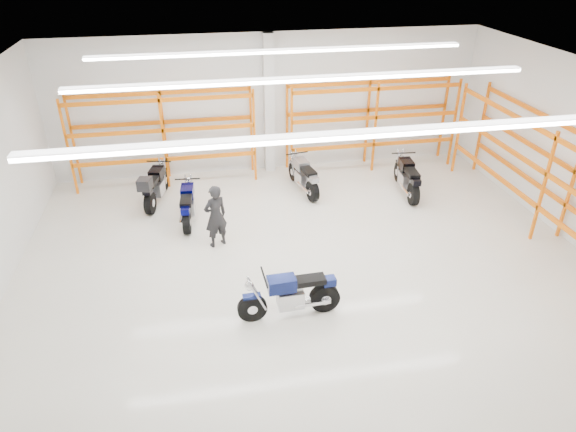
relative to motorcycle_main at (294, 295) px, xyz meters
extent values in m
plane|color=beige|center=(0.71, 1.85, -0.51)|extent=(14.00, 14.00, 0.00)
cube|color=silver|center=(0.71, 7.85, 1.74)|extent=(14.00, 0.02, 4.50)
cube|color=silver|center=(0.71, -4.15, 1.74)|extent=(14.00, 0.02, 4.50)
cube|color=white|center=(0.71, 1.85, 3.99)|extent=(14.00, 12.00, 0.02)
cube|color=white|center=(0.71, -1.15, 3.89)|extent=(10.00, 0.22, 0.10)
cube|color=white|center=(0.71, 2.35, 3.89)|extent=(10.00, 0.22, 0.10)
cube|color=white|center=(0.71, 5.35, 3.89)|extent=(10.00, 0.22, 0.10)
cylinder|color=black|center=(-0.89, -0.02, -0.19)|extent=(0.63, 0.14, 0.62)
cylinder|color=black|center=(0.68, 0.02, -0.18)|extent=(0.65, 0.21, 0.65)
cylinder|color=silver|center=(-0.89, -0.02, -0.19)|extent=(0.21, 0.15, 0.21)
cylinder|color=silver|center=(0.68, 0.02, -0.18)|extent=(0.24, 0.22, 0.23)
cube|color=#0C143E|center=(-0.89, -0.02, 0.12)|extent=(0.38, 0.17, 0.06)
cube|color=#B7B7BC|center=(-0.07, 0.00, -0.07)|extent=(0.55, 0.39, 0.40)
cube|color=#A5A5AA|center=(0.32, 0.01, -0.17)|extent=(0.73, 0.15, 0.08)
cube|color=#0C143E|center=(-0.26, 0.00, 0.33)|extent=(0.59, 0.37, 0.29)
cube|color=black|center=(0.32, 0.01, 0.33)|extent=(0.70, 0.33, 0.12)
cube|color=#0C143E|center=(0.76, 0.03, 0.24)|extent=(0.28, 0.24, 0.17)
cylinder|color=black|center=(-0.62, -0.02, 0.56)|extent=(0.06, 0.73, 0.04)
sphere|color=silver|center=(-0.93, -0.03, 0.39)|extent=(0.20, 0.20, 0.20)
cylinder|color=silver|center=(0.37, -0.15, -0.17)|extent=(0.78, 0.12, 0.09)
cylinder|color=black|center=(-2.82, 6.73, -0.19)|extent=(0.27, 0.64, 0.63)
cylinder|color=black|center=(-3.18, 5.19, -0.18)|extent=(0.33, 0.68, 0.65)
cylinder|color=silver|center=(-2.82, 6.73, -0.19)|extent=(0.19, 0.24, 0.21)
cylinder|color=silver|center=(-3.18, 5.19, -0.18)|extent=(0.26, 0.27, 0.23)
cube|color=black|center=(-2.82, 6.73, 0.12)|extent=(0.24, 0.40, 0.06)
cube|color=#B7B7BC|center=(-3.00, 5.93, -0.06)|extent=(0.49, 0.62, 0.40)
cube|color=#A5A5AA|center=(-3.10, 5.54, -0.17)|extent=(0.29, 0.75, 0.08)
cube|color=black|center=(-2.96, 6.11, 0.34)|extent=(0.48, 0.65, 0.29)
cube|color=black|center=(-3.10, 5.54, 0.34)|extent=(0.47, 0.75, 0.13)
cube|color=black|center=(-3.20, 5.11, 0.25)|extent=(0.29, 0.32, 0.17)
cylinder|color=black|center=(-2.88, 6.46, 0.57)|extent=(0.73, 0.20, 0.04)
sphere|color=silver|center=(-2.81, 6.77, 0.40)|extent=(0.20, 0.20, 0.20)
cylinder|color=silver|center=(-3.27, 5.54, -0.17)|extent=(0.27, 0.79, 0.09)
cube|color=black|center=(-3.23, 4.99, 0.52)|extent=(0.44, 0.47, 0.32)
cylinder|color=black|center=(-2.03, 5.37, -0.20)|extent=(0.17, 0.61, 0.61)
cylinder|color=black|center=(-2.16, 3.86, -0.19)|extent=(0.23, 0.64, 0.63)
cylinder|color=silver|center=(-2.03, 5.37, -0.20)|extent=(0.16, 0.21, 0.20)
cylinder|color=silver|center=(-2.16, 3.86, -0.19)|extent=(0.22, 0.24, 0.22)
cube|color=#040546|center=(-2.03, 5.37, 0.10)|extent=(0.18, 0.37, 0.06)
cube|color=#B7B7BC|center=(-2.10, 4.59, -0.08)|extent=(0.41, 0.55, 0.38)
cube|color=#A5A5AA|center=(-2.13, 4.21, -0.18)|extent=(0.18, 0.71, 0.08)
cube|color=#040546|center=(-2.08, 4.77, 0.30)|extent=(0.39, 0.59, 0.28)
cube|color=black|center=(-2.13, 4.21, 0.30)|extent=(0.36, 0.69, 0.12)
cube|color=#040546|center=(-2.16, 3.78, 0.22)|extent=(0.24, 0.28, 0.16)
cylinder|color=black|center=(-2.06, 5.11, 0.52)|extent=(0.71, 0.09, 0.04)
sphere|color=silver|center=(-2.03, 5.41, 0.36)|extent=(0.19, 0.19, 0.19)
cylinder|color=silver|center=(-2.29, 4.18, -0.18)|extent=(0.15, 0.76, 0.09)
cylinder|color=black|center=(1.33, 6.62, -0.19)|extent=(0.23, 0.64, 0.62)
cylinder|color=black|center=(1.60, 5.08, -0.18)|extent=(0.30, 0.67, 0.64)
cylinder|color=silver|center=(1.33, 6.62, -0.19)|extent=(0.18, 0.23, 0.21)
cylinder|color=silver|center=(1.60, 5.08, -0.18)|extent=(0.24, 0.26, 0.23)
cube|color=gray|center=(1.33, 6.62, 0.12)|extent=(0.22, 0.40, 0.06)
cube|color=#B7B7BC|center=(1.47, 5.82, -0.07)|extent=(0.46, 0.60, 0.40)
cube|color=#A5A5AA|center=(1.54, 5.43, -0.17)|extent=(0.25, 0.74, 0.08)
cube|color=gray|center=(1.43, 6.01, 0.33)|extent=(0.45, 0.63, 0.29)
cube|color=black|center=(1.54, 5.43, 0.33)|extent=(0.43, 0.73, 0.12)
cube|color=gray|center=(1.61, 5.00, 0.24)|extent=(0.27, 0.31, 0.17)
cylinder|color=black|center=(1.37, 6.35, 0.55)|extent=(0.72, 0.16, 0.04)
sphere|color=silver|center=(1.32, 6.66, 0.39)|extent=(0.20, 0.20, 0.20)
cylinder|color=silver|center=(1.38, 5.36, -0.17)|extent=(0.23, 0.78, 0.09)
cylinder|color=black|center=(4.66, 5.92, -0.18)|extent=(0.20, 0.66, 0.65)
cylinder|color=black|center=(4.49, 4.30, -0.17)|extent=(0.27, 0.69, 0.67)
cylinder|color=silver|center=(4.66, 5.92, -0.18)|extent=(0.17, 0.23, 0.22)
cylinder|color=silver|center=(4.49, 4.30, -0.17)|extent=(0.24, 0.26, 0.24)
cube|color=black|center=(4.66, 5.92, 0.14)|extent=(0.20, 0.40, 0.06)
cube|color=#B7B7BC|center=(4.57, 5.08, -0.05)|extent=(0.45, 0.60, 0.41)
cube|color=#A5A5AA|center=(4.53, 4.67, -0.16)|extent=(0.21, 0.77, 0.09)
cube|color=black|center=(4.59, 5.27, 0.36)|extent=(0.43, 0.64, 0.30)
cube|color=black|center=(4.53, 4.67, 0.36)|extent=(0.40, 0.74, 0.13)
cube|color=black|center=(4.48, 4.22, 0.27)|extent=(0.27, 0.31, 0.17)
cylinder|color=black|center=(4.63, 5.64, 0.60)|extent=(0.76, 0.12, 0.04)
sphere|color=silver|center=(4.67, 5.96, 0.42)|extent=(0.21, 0.21, 0.21)
cylinder|color=silver|center=(4.35, 4.65, -0.16)|extent=(0.18, 0.82, 0.10)
imported|color=black|center=(-1.40, 3.10, 0.34)|extent=(0.73, 0.63, 1.70)
cube|color=white|center=(0.71, 7.67, 1.74)|extent=(0.32, 0.32, 4.50)
cube|color=#F35000|center=(-5.49, 7.73, 0.99)|extent=(0.07, 0.07, 3.00)
cube|color=#F35000|center=(-5.49, 6.93, 0.99)|extent=(0.07, 0.07, 3.00)
cube|color=#F35000|center=(-2.69, 7.73, 0.99)|extent=(0.07, 0.07, 3.00)
cube|color=#F35000|center=(-2.69, 6.93, 0.99)|extent=(0.07, 0.07, 3.00)
cube|color=#F35000|center=(0.11, 7.73, 0.99)|extent=(0.07, 0.07, 3.00)
cube|color=#F35000|center=(0.11, 6.93, 0.99)|extent=(0.07, 0.07, 3.00)
cube|color=#F35000|center=(-2.69, 7.73, 0.43)|extent=(5.60, 0.07, 0.12)
cube|color=#F35000|center=(-2.69, 6.93, 0.43)|extent=(5.60, 0.07, 0.12)
cube|color=#F35000|center=(-2.69, 7.73, 1.37)|extent=(5.60, 0.07, 0.12)
cube|color=#F35000|center=(-2.69, 6.93, 1.37)|extent=(5.60, 0.07, 0.12)
cube|color=#F35000|center=(-2.69, 7.73, 2.31)|extent=(5.60, 0.07, 0.12)
cube|color=#F35000|center=(-2.69, 6.93, 2.31)|extent=(5.60, 0.07, 0.12)
cube|color=#F35000|center=(1.31, 7.73, 0.99)|extent=(0.07, 0.07, 3.00)
cube|color=#F35000|center=(1.31, 6.93, 0.99)|extent=(0.07, 0.07, 3.00)
cube|color=#F35000|center=(4.11, 7.73, 0.99)|extent=(0.07, 0.07, 3.00)
cube|color=#F35000|center=(4.11, 6.93, 0.99)|extent=(0.07, 0.07, 3.00)
cube|color=#F35000|center=(6.91, 7.73, 0.99)|extent=(0.07, 0.07, 3.00)
cube|color=#F35000|center=(6.91, 6.93, 0.99)|extent=(0.07, 0.07, 3.00)
cube|color=#F35000|center=(4.11, 7.73, 0.43)|extent=(5.60, 0.07, 0.12)
cube|color=#F35000|center=(4.11, 6.93, 0.43)|extent=(5.60, 0.07, 0.12)
cube|color=#F35000|center=(4.11, 7.73, 1.37)|extent=(5.60, 0.07, 0.12)
cube|color=#F35000|center=(4.11, 6.93, 1.37)|extent=(5.60, 0.07, 0.12)
cube|color=#F35000|center=(4.11, 7.73, 2.31)|extent=(5.60, 0.07, 0.12)
cube|color=#F35000|center=(4.11, 6.93, 2.31)|extent=(5.60, 0.07, 0.12)
cube|color=#F35000|center=(7.59, 1.85, 0.99)|extent=(0.07, 0.07, 3.00)
cube|color=#F35000|center=(6.79, 1.85, 0.99)|extent=(0.07, 0.07, 3.00)
cube|color=#F35000|center=(7.59, 6.35, 0.99)|extent=(0.07, 0.07, 3.00)
cube|color=#F35000|center=(6.79, 6.35, 0.99)|extent=(0.07, 0.07, 3.00)
cube|color=#F35000|center=(7.59, 1.85, 0.43)|extent=(0.07, 9.00, 0.12)
cube|color=#F35000|center=(6.79, 1.85, 0.43)|extent=(0.07, 9.00, 0.12)
cube|color=#F35000|center=(7.59, 1.85, 1.37)|extent=(0.07, 9.00, 0.12)
cube|color=#F35000|center=(6.79, 1.85, 1.37)|extent=(0.07, 9.00, 0.12)
cube|color=#F35000|center=(6.79, 1.85, 2.31)|extent=(0.07, 9.00, 0.12)
camera|label=1|loc=(-1.72, -8.39, 6.64)|focal=32.00mm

